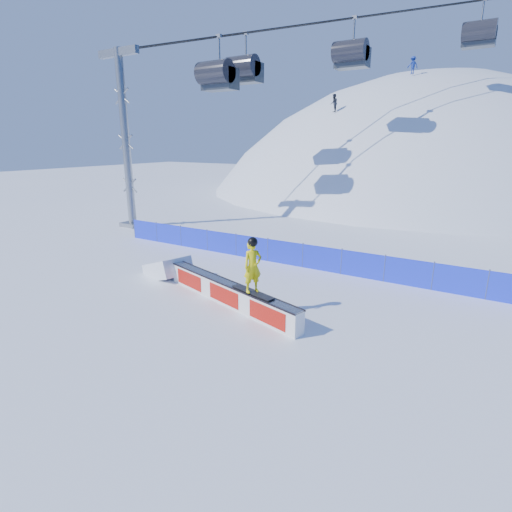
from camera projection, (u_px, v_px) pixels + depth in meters
The scene contains 8 objects.
ground at pixel (234, 291), 16.74m from camera, with size 160.00×160.00×0.00m, color white.
snow_hill at pixel (407, 319), 56.00m from camera, with size 64.00×64.00×64.00m.
safety_fence at pixel (285, 253), 20.24m from camera, with size 22.05×0.05×1.30m.
chairlift at pixel (475, 1), 32.09m from camera, with size 40.80×41.70×22.00m.
rail_box at pixel (228, 294), 15.28m from camera, with size 7.20×2.55×0.88m.
snow_ramp at pixel (168, 275), 18.68m from camera, with size 2.18×1.46×0.82m, color white, non-canonical shape.
snowboarder at pixel (253, 266), 13.87m from camera, with size 1.96×0.88×2.03m.
distant_skiers at pixel (444, 84), 36.32m from camera, with size 18.93×8.10×5.48m.
Camera 1 is at (9.04, -12.84, 6.05)m, focal length 28.00 mm.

